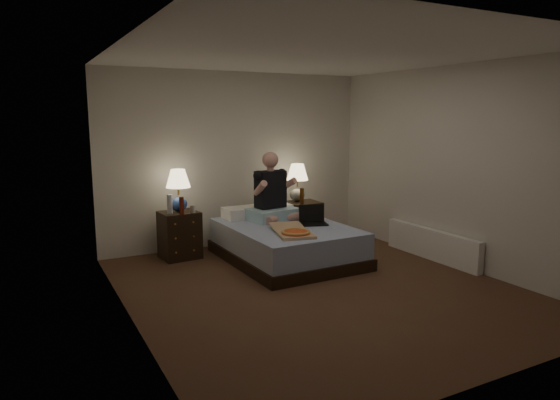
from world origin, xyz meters
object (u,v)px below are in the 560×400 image
beer_bottle_right (302,196)px  lamp_left (178,190)px  laptop (314,216)px  bed (286,243)px  lamp_right (297,183)px  pizza_box (296,233)px  nightstand_left (180,235)px  soda_can (193,209)px  water_bottle (170,204)px  beer_bottle_left (182,206)px  person (273,186)px  nightstand_right (303,222)px  radiator (432,244)px

beer_bottle_right → lamp_left: bearing=172.1°
beer_bottle_right → laptop: 0.73m
laptop → beer_bottle_right: bearing=89.0°
bed → laptop: (0.34, -0.12, 0.35)m
lamp_right → beer_bottle_right: 0.29m
lamp_left → pizza_box: size_ratio=0.74×
nightstand_left → beer_bottle_right: size_ratio=2.72×
pizza_box → soda_can: bearing=139.5°
water_bottle → beer_bottle_left: water_bottle is taller
soda_can → person: (1.06, -0.22, 0.26)m
beer_bottle_left → laptop: 1.71m
nightstand_left → water_bottle: size_ratio=2.50×
nightstand_right → lamp_left: 1.95m
water_bottle → pizza_box: water_bottle is taller
nightstand_right → laptop: (-0.32, -0.82, 0.28)m
beer_bottle_right → pizza_box: beer_bottle_right is taller
nightstand_right → laptop: size_ratio=1.82×
nightstand_left → beer_bottle_left: (-0.02, -0.20, 0.43)m
lamp_left → soda_can: (0.13, -0.19, -0.23)m
lamp_left → soda_can: lamp_left is taller
person → radiator: person is taller
nightstand_right → person: person is taller
water_bottle → person: bearing=-12.8°
radiator → soda_can: bearing=152.2°
bed → pizza_box: size_ratio=2.45×
lamp_right → water_bottle: bearing=-177.6°
water_bottle → beer_bottle_right: water_bottle is taller
nightstand_left → beer_bottle_right: bearing=-11.2°
laptop → water_bottle: bearing=170.5°
nightstand_left → lamp_right: (1.81, 0.02, 0.59)m
lamp_right → beer_bottle_right: size_ratio=2.43×
beer_bottle_right → laptop: beer_bottle_right is taller
nightstand_right → lamp_left: size_ratio=1.10×
bed → beer_bottle_left: (-1.22, 0.56, 0.51)m
beer_bottle_right → laptop: bearing=-107.7°
water_bottle → laptop: water_bottle is taller
lamp_right → radiator: lamp_right is taller
lamp_left → lamp_right: size_ratio=1.00×
nightstand_right → soda_can: soda_can is taller
lamp_left → soda_can: size_ratio=5.60×
water_bottle → nightstand_left: bearing=24.3°
bed → beer_bottle_right: bearing=43.9°
water_bottle → laptop: (1.68, -0.83, -0.16)m
soda_can → person: size_ratio=0.11×
nightstand_right → beer_bottle_left: 1.94m
person → pizza_box: (-0.19, -0.98, -0.43)m
beer_bottle_left → nightstand_right: bearing=4.1°
nightstand_left → lamp_left: lamp_left is taller
soda_can → beer_bottle_left: beer_bottle_left is taller
beer_bottle_left → person: person is taller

